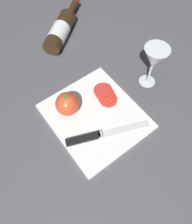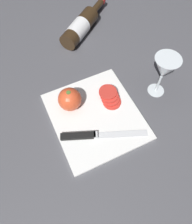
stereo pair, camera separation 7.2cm
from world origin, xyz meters
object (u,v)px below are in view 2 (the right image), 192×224
(whole_tomato, at_px, (70,99))
(knife, at_px, (87,136))
(wine_bottle, at_px, (81,26))
(tomato_slice_stack_near, at_px, (110,97))
(wine_glass, at_px, (164,69))

(whole_tomato, relative_size, knife, 0.30)
(wine_bottle, height_order, knife, wine_bottle)
(tomato_slice_stack_near, bearing_deg, knife, -53.74)
(wine_glass, bearing_deg, whole_tomato, -102.35)
(wine_bottle, height_order, wine_glass, wine_glass)
(knife, relative_size, tomato_slice_stack_near, 2.78)
(wine_glass, distance_m, tomato_slice_stack_near, 0.20)
(wine_bottle, bearing_deg, whole_tomato, -28.83)
(whole_tomato, xyz_separation_m, tomato_slice_stack_near, (0.03, 0.14, -0.03))
(whole_tomato, height_order, tomato_slice_stack_near, whole_tomato)
(wine_glass, xyz_separation_m, knife, (0.06, -0.31, -0.10))
(knife, bearing_deg, wine_glass, 33.38)
(wine_bottle, distance_m, tomato_slice_stack_near, 0.37)
(wine_glass, distance_m, whole_tomato, 0.33)
(wine_bottle, distance_m, knife, 0.50)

